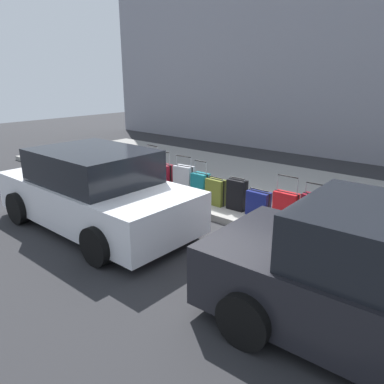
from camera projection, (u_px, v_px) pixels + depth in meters
ground_plane at (222, 224)px, 7.41m from camera, size 40.00×40.00×0.00m
sidewalk_curb at (281, 192)px, 9.20m from camera, size 18.00×5.00×0.14m
suitcase_teal_1 at (375, 226)px, 6.10m from camera, size 0.50×0.24×0.73m
suitcase_silver_2 at (342, 216)px, 6.45m from camera, size 0.43×0.25×0.99m
suitcase_maroon_3 at (312, 212)px, 6.68m from camera, size 0.37×0.22×0.90m
suitcase_red_4 at (285, 207)px, 7.03m from camera, size 0.48×0.20×0.94m
suitcase_navy_5 at (258, 204)px, 7.39m from camera, size 0.49×0.24×0.57m
suitcase_black_6 at (237, 195)px, 7.73m from camera, size 0.41×0.22×0.70m
suitcase_olive_7 at (216, 192)px, 8.03m from camera, size 0.45×0.22×0.63m
suitcase_teal_8 at (200, 186)px, 8.42m from camera, size 0.40×0.25×0.89m
suitcase_silver_9 at (184, 180)px, 8.77m from camera, size 0.50×0.28×0.93m
suitcase_maroon_10 at (165, 177)px, 9.04m from camera, size 0.40×0.26×0.97m
suitcase_red_11 at (153, 171)px, 9.42m from camera, size 0.46×0.26×1.05m
fire_hydrant at (126, 164)px, 9.95m from camera, size 0.39×0.21×0.84m
bollard_post at (107, 165)px, 10.28m from camera, size 0.13×0.13×0.67m
parked_car_white_1 at (95, 191)px, 7.10m from camera, size 4.24×2.08×1.53m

